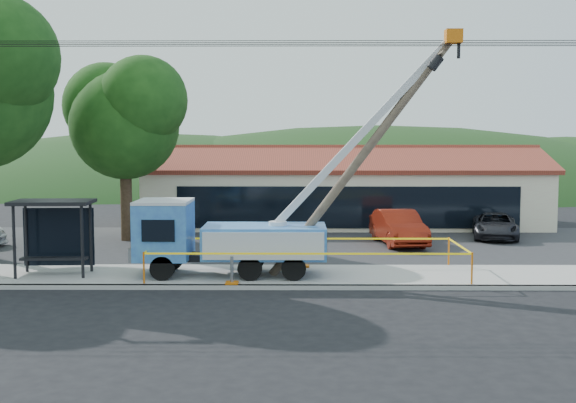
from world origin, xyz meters
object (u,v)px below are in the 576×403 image
(car_red, at_px, (398,247))
(car_dark, at_px, (495,240))
(leaning_pole, at_px, (370,146))
(bus_shelter, at_px, (54,220))
(utility_truck, at_px, (227,234))
(car_silver, at_px, (163,249))

(car_red, distance_m, car_dark, 5.54)
(leaning_pole, relative_size, bus_shelter, 3.02)
(bus_shelter, xyz_separation_m, car_red, (13.52, 7.72, -2.13))
(utility_truck, bearing_deg, car_silver, 116.99)
(car_silver, xyz_separation_m, car_dark, (15.99, 2.89, 0.00))
(car_silver, bearing_deg, utility_truck, -65.68)
(leaning_pole, bearing_deg, car_silver, 140.85)
(leaning_pole, height_order, car_dark, leaning_pole)
(utility_truck, relative_size, bus_shelter, 4.04)
(utility_truck, distance_m, bus_shelter, 6.27)
(bus_shelter, relative_size, car_dark, 0.63)
(utility_truck, height_order, car_red, utility_truck)
(car_red, bearing_deg, leaning_pole, -113.01)
(utility_truck, distance_m, leaning_pole, 5.98)
(bus_shelter, xyz_separation_m, car_dark, (18.64, 9.86, -2.13))
(leaning_pole, distance_m, car_dark, 13.25)
(leaning_pole, relative_size, car_red, 1.77)
(car_dark, bearing_deg, bus_shelter, -139.71)
(bus_shelter, bearing_deg, car_red, 27.19)
(leaning_pole, bearing_deg, car_red, 74.34)
(car_silver, distance_m, car_dark, 16.25)
(leaning_pole, relative_size, car_silver, 2.05)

